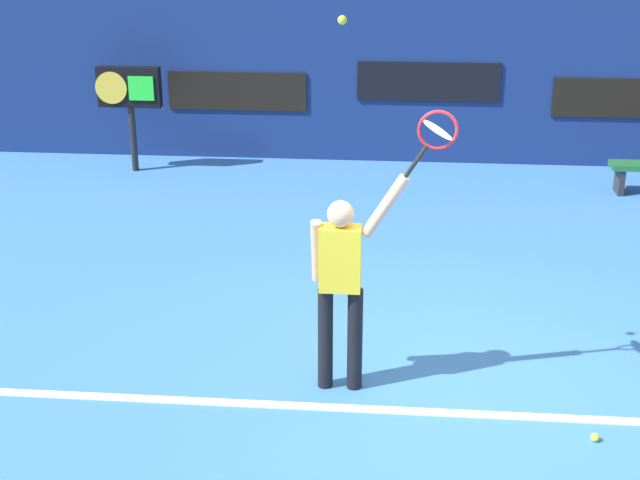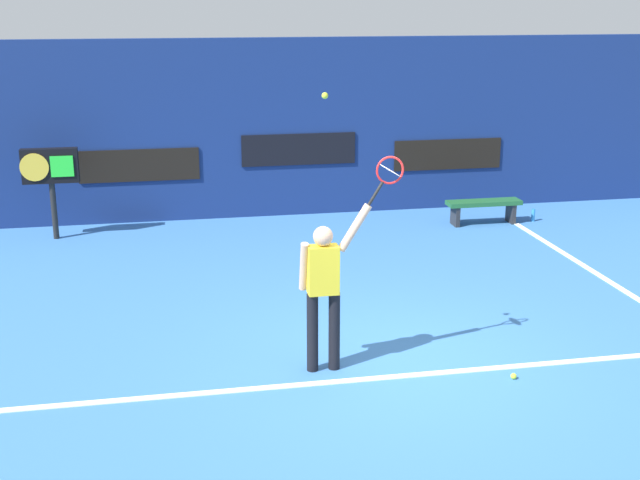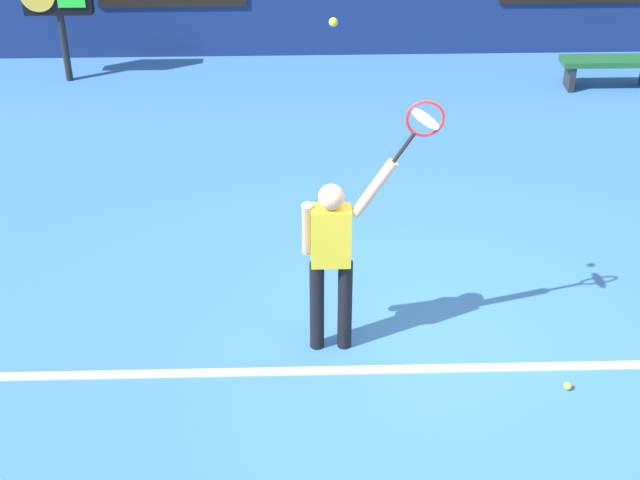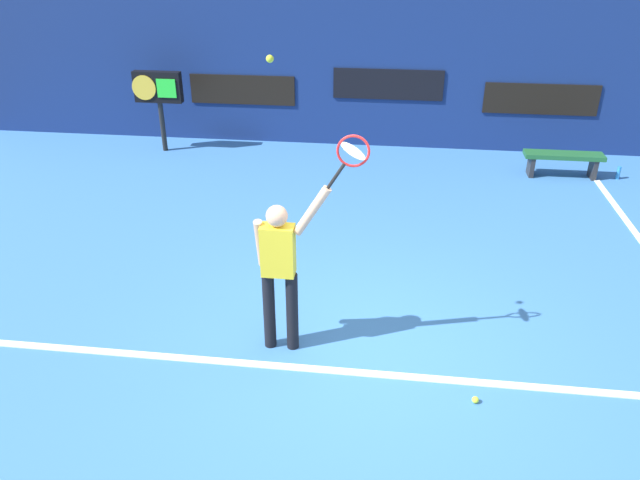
# 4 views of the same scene
# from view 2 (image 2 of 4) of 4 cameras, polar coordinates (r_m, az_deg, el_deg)

# --- Properties ---
(ground_plane) EXTENTS (18.00, 18.00, 0.00)m
(ground_plane) POSITION_cam_2_polar(r_m,az_deg,el_deg) (9.85, 5.41, -8.26)
(ground_plane) COLOR #3870B2
(back_wall) EXTENTS (18.00, 0.20, 3.38)m
(back_wall) POSITION_cam_2_polar(r_m,az_deg,el_deg) (16.05, -1.54, 7.69)
(back_wall) COLOR navy
(back_wall) RESTS_ON ground_plane
(sponsor_banner_center) EXTENTS (2.20, 0.03, 0.60)m
(sponsor_banner_center) POSITION_cam_2_polar(r_m,az_deg,el_deg) (16.00, -1.46, 6.22)
(sponsor_banner_center) COLOR black
(sponsor_banner_portside) EXTENTS (2.20, 0.03, 0.60)m
(sponsor_banner_portside) POSITION_cam_2_polar(r_m,az_deg,el_deg) (15.83, -12.27, 5.01)
(sponsor_banner_portside) COLOR black
(sponsor_banner_starboard) EXTENTS (2.20, 0.03, 0.60)m
(sponsor_banner_starboard) POSITION_cam_2_polar(r_m,az_deg,el_deg) (16.78, 8.75, 5.81)
(sponsor_banner_starboard) COLOR black
(court_baseline) EXTENTS (10.00, 0.10, 0.01)m
(court_baseline) POSITION_cam_2_polar(r_m,az_deg,el_deg) (9.49, 6.10, -9.22)
(court_baseline) COLOR white
(court_baseline) RESTS_ON ground_plane
(court_sideline) EXTENTS (0.10, 7.00, 0.01)m
(court_sideline) POSITION_cam_2_polar(r_m,az_deg,el_deg) (13.05, 19.48, -2.87)
(court_sideline) COLOR white
(court_sideline) RESTS_ON ground_plane
(tennis_player) EXTENTS (0.79, 0.31, 1.93)m
(tennis_player) POSITION_cam_2_polar(r_m,az_deg,el_deg) (9.23, 0.26, -3.14)
(tennis_player) COLOR black
(tennis_player) RESTS_ON ground_plane
(tennis_racket) EXTENTS (0.46, 0.27, 0.60)m
(tennis_racket) POSITION_cam_2_polar(r_m,az_deg,el_deg) (9.05, 4.71, 4.60)
(tennis_racket) COLOR black
(tennis_ball) EXTENTS (0.07, 0.07, 0.07)m
(tennis_ball) POSITION_cam_2_polar(r_m,az_deg,el_deg) (8.68, 0.34, 9.86)
(tennis_ball) COLOR #CCE033
(scoreboard_clock) EXTENTS (0.96, 0.20, 1.60)m
(scoreboard_clock) POSITION_cam_2_polar(r_m,az_deg,el_deg) (15.09, -18.01, 4.61)
(scoreboard_clock) COLOR black
(scoreboard_clock) RESTS_ON ground_plane
(court_bench) EXTENTS (1.40, 0.36, 0.45)m
(court_bench) POSITION_cam_2_polar(r_m,az_deg,el_deg) (15.82, 11.15, 2.28)
(court_bench) COLOR #1E592D
(court_bench) RESTS_ON ground_plane
(water_bottle) EXTENTS (0.07, 0.07, 0.24)m
(water_bottle) POSITION_cam_2_polar(r_m,az_deg,el_deg) (16.27, 14.39, 1.66)
(water_bottle) COLOR #338CD8
(water_bottle) RESTS_ON ground_plane
(spare_ball) EXTENTS (0.07, 0.07, 0.07)m
(spare_ball) POSITION_cam_2_polar(r_m,az_deg,el_deg) (9.60, 13.12, -9.07)
(spare_ball) COLOR #CCE033
(spare_ball) RESTS_ON ground_plane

